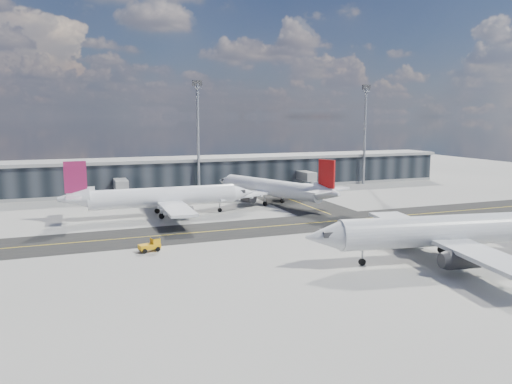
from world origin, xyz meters
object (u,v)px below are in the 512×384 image
Objects in this scene: service_van at (294,194)px; airliner_redtail at (273,188)px; airliner_near at (453,230)px; airliner_af at (161,197)px; baggage_tug at (151,245)px.

airliner_redtail is at bearing -162.60° from service_van.
airliner_near is at bearing -105.81° from airliner_redtail.
baggage_tug is (-6.02, -26.16, -2.83)m from airliner_af.
service_van is at bearing 109.57° from airliner_af.
airliner_af is 26.65m from airliner_redtail.
airliner_af is 11.59× the size of baggage_tug.
airliner_redtail is 10.78× the size of baggage_tug.
baggage_tug is at bearing 72.37° from airliner_near.
baggage_tug is 0.55× the size of service_van.
airliner_redtail is (26.23, 4.73, -0.12)m from airliner_af.
airliner_af is at bearing 176.79° from service_van.
airliner_af is 36.80m from service_van.
service_van is (8.54, 6.96, -2.84)m from airliner_redtail.
airliner_af is at bearing 44.52° from airliner_near.
baggage_tug is at bearing -158.94° from service_van.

